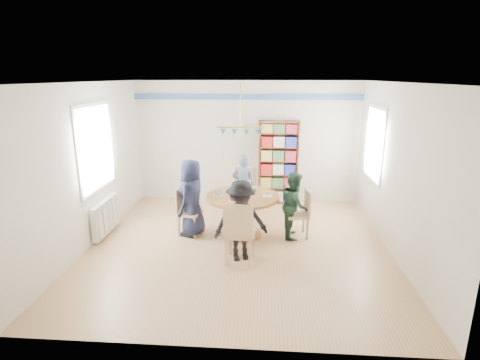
# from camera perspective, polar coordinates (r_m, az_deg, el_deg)

# --- Properties ---
(ground) EXTENTS (5.00, 5.00, 0.00)m
(ground) POSITION_cam_1_polar(r_m,az_deg,el_deg) (6.48, -0.26, -9.94)
(ground) COLOR tan
(room_shell) EXTENTS (5.00, 5.00, 5.00)m
(room_shell) POSITION_cam_1_polar(r_m,az_deg,el_deg) (6.83, -1.91, 5.94)
(room_shell) COLOR white
(room_shell) RESTS_ON ground
(radiator) EXTENTS (0.12, 1.00, 0.60)m
(radiator) POSITION_cam_1_polar(r_m,az_deg,el_deg) (7.19, -19.73, -5.22)
(radiator) COLOR silver
(radiator) RESTS_ON ground
(dining_table) EXTENTS (1.30, 1.30, 0.75)m
(dining_table) POSITION_cam_1_polar(r_m,az_deg,el_deg) (6.68, 0.39, -3.97)
(dining_table) COLOR #996432
(dining_table) RESTS_ON ground
(chair_left) EXTENTS (0.46, 0.46, 0.86)m
(chair_left) POSITION_cam_1_polar(r_m,az_deg,el_deg) (6.84, -8.21, -4.39)
(chair_left) COLOR tan
(chair_left) RESTS_ON ground
(chair_right) EXTENTS (0.43, 0.43, 0.86)m
(chair_right) POSITION_cam_1_polar(r_m,az_deg,el_deg) (6.76, 9.35, -4.70)
(chair_right) COLOR tan
(chair_right) RESTS_ON ground
(chair_far) EXTENTS (0.44, 0.44, 1.00)m
(chair_far) POSITION_cam_1_polar(r_m,az_deg,el_deg) (7.63, 0.87, -1.50)
(chair_far) COLOR tan
(chair_far) RESTS_ON ground
(chair_near) EXTENTS (0.48, 0.48, 1.00)m
(chair_near) POSITION_cam_1_polar(r_m,az_deg,el_deg) (5.68, -0.10, -7.70)
(chair_near) COLOR tan
(chair_near) RESTS_ON ground
(person_left) EXTENTS (0.61, 0.77, 1.39)m
(person_left) POSITION_cam_1_polar(r_m,az_deg,el_deg) (6.73, -7.34, -2.71)
(person_left) COLOR #171B33
(person_left) RESTS_ON ground
(person_right) EXTENTS (0.47, 0.59, 1.19)m
(person_right) POSITION_cam_1_polar(r_m,az_deg,el_deg) (6.68, 8.31, -3.80)
(person_right) COLOR #1A3426
(person_right) RESTS_ON ground
(person_far) EXTENTS (0.49, 0.34, 1.30)m
(person_far) POSITION_cam_1_polar(r_m,az_deg,el_deg) (7.55, 0.55, -0.90)
(person_far) COLOR gray
(person_far) RESTS_ON ground
(person_near) EXTENTS (0.94, 0.71, 1.29)m
(person_near) POSITION_cam_1_polar(r_m,az_deg,el_deg) (5.78, 0.14, -6.25)
(person_near) COLOR black
(person_near) RESTS_ON ground
(bookshelf) EXTENTS (0.88, 0.26, 1.85)m
(bookshelf) POSITION_cam_1_polar(r_m,az_deg,el_deg) (8.39, 5.85, 2.55)
(bookshelf) COLOR maroon
(bookshelf) RESTS_ON ground
(tableware) EXTENTS (1.06, 1.06, 0.28)m
(tableware) POSITION_cam_1_polar(r_m,az_deg,el_deg) (6.63, 0.21, -1.82)
(tableware) COLOR white
(tableware) RESTS_ON dining_table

